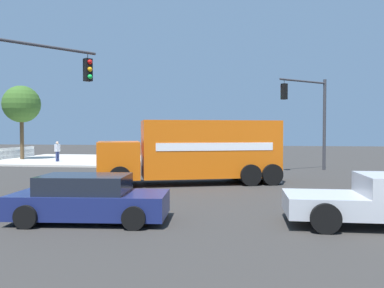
% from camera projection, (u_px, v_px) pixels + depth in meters
% --- Properties ---
extents(ground_plane, '(100.00, 100.00, 0.00)m').
position_uv_depth(ground_plane, '(207.00, 182.00, 19.95)').
color(ground_plane, '#33302D').
extents(sidewalk_corner_near, '(12.44, 12.44, 0.14)m').
position_uv_depth(sidewalk_corner_near, '(77.00, 160.00, 34.44)').
color(sidewalk_corner_near, beige).
rests_on(sidewalk_corner_near, ground).
extents(delivery_truck, '(5.21, 8.90, 3.04)m').
position_uv_depth(delivery_truck, '(197.00, 151.00, 19.22)').
color(delivery_truck, orange).
rests_on(delivery_truck, ground).
extents(traffic_light_primary, '(2.76, 3.17, 5.90)m').
position_uv_depth(traffic_light_primary, '(311.00, 110.00, 25.26)').
color(traffic_light_primary, '#38383D').
rests_on(traffic_light_primary, ground).
extents(traffic_light_secondary, '(3.96, 3.11, 6.11)m').
position_uv_depth(traffic_light_secondary, '(17.00, 91.00, 14.86)').
color(traffic_light_secondary, '#38383D').
rests_on(traffic_light_secondary, ground).
extents(sedan_navy, '(2.36, 4.45, 1.31)m').
position_uv_depth(sedan_navy, '(89.00, 199.00, 11.20)').
color(sedan_navy, navy).
rests_on(sedan_navy, ground).
extents(pedestrian_near_corner, '(0.49, 0.34, 1.58)m').
position_uv_depth(pedestrian_near_corner, '(57.00, 150.00, 31.40)').
color(pedestrian_near_corner, navy).
rests_on(pedestrian_near_corner, sidewalk_corner_near).
extents(picket_fence_run, '(6.94, 0.05, 0.95)m').
position_uv_depth(picket_fence_run, '(13.00, 153.00, 35.30)').
color(picket_fence_run, white).
rests_on(picket_fence_run, sidewalk_corner_near).
extents(shade_tree_near, '(3.14, 3.14, 6.27)m').
position_uv_depth(shade_tree_near, '(21.00, 104.00, 33.85)').
color(shade_tree_near, brown).
rests_on(shade_tree_near, sidewalk_corner_near).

